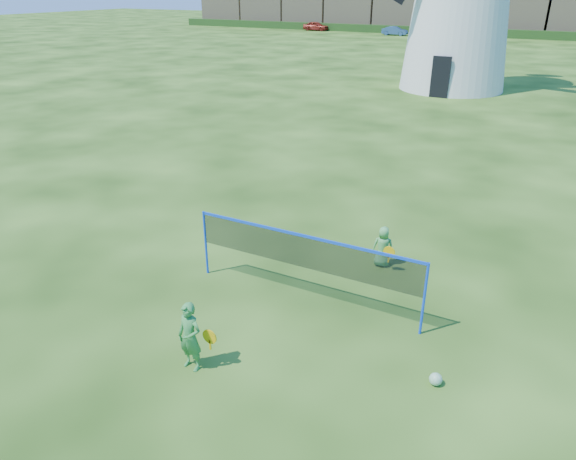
% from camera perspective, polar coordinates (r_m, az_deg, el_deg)
% --- Properties ---
extents(ground, '(220.00, 220.00, 0.00)m').
position_cam_1_polar(ground, '(11.26, -2.12, -7.68)').
color(ground, black).
rests_on(ground, ground).
extents(badminton_net, '(5.05, 0.05, 1.55)m').
position_cam_1_polar(badminton_net, '(10.70, 1.79, -2.49)').
color(badminton_net, blue).
rests_on(badminton_net, ground).
extents(player_girl, '(0.67, 0.36, 1.30)m').
position_cam_1_polar(player_girl, '(9.28, -10.59, -11.34)').
color(player_girl, '#35863E').
rests_on(player_girl, ground).
extents(player_boy, '(0.63, 0.44, 1.00)m').
position_cam_1_polar(player_boy, '(12.56, 10.29, -1.79)').
color(player_boy, '#4DA052').
rests_on(player_boy, ground).
extents(play_ball, '(0.22, 0.22, 0.22)m').
position_cam_1_polar(play_ball, '(9.45, 15.74, -15.33)').
color(play_ball, green).
rests_on(play_ball, ground).
extents(terraced_houses, '(67.29, 8.40, 8.39)m').
position_cam_1_polar(terraced_houses, '(83.45, 13.04, 23.10)').
color(terraced_houses, tan).
rests_on(terraced_houses, ground).
extents(hedge, '(62.00, 0.80, 1.00)m').
position_cam_1_polar(hedge, '(79.05, 8.76, 20.81)').
color(hedge, '#193814').
rests_on(hedge, ground).
extents(car_left, '(3.71, 1.56, 1.25)m').
position_cam_1_polar(car_left, '(81.16, 3.05, 21.24)').
color(car_left, maroon).
rests_on(car_left, ground).
extents(car_right, '(3.34, 1.21, 1.09)m').
position_cam_1_polar(car_right, '(74.83, 11.53, 20.43)').
color(car_right, navy).
rests_on(car_right, ground).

